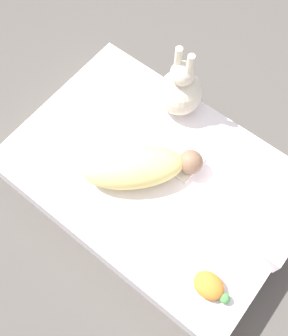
{
  "coord_description": "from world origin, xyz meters",
  "views": [
    {
      "loc": [
        0.42,
        -0.61,
        1.85
      ],
      "look_at": [
        -0.03,
        -0.04,
        0.25
      ],
      "focal_mm": 42.0,
      "sensor_mm": 36.0,
      "label": 1
    }
  ],
  "objects_px": {
    "pillow": "(253,214)",
    "bunny_plush": "(180,90)",
    "swaddled_baby": "(138,167)",
    "turtle_plush": "(210,286)"
  },
  "relations": [
    {
      "from": "pillow",
      "to": "bunny_plush",
      "type": "bearing_deg",
      "value": 155.32
    },
    {
      "from": "pillow",
      "to": "bunny_plush",
      "type": "distance_m",
      "value": 0.66
    },
    {
      "from": "swaddled_baby",
      "to": "pillow",
      "type": "xyz_separation_m",
      "value": [
        0.51,
        0.14,
        -0.03
      ]
    },
    {
      "from": "pillow",
      "to": "turtle_plush",
      "type": "relative_size",
      "value": 2.4
    },
    {
      "from": "pillow",
      "to": "bunny_plush",
      "type": "xyz_separation_m",
      "value": [
        -0.59,
        0.27,
        0.08
      ]
    },
    {
      "from": "swaddled_baby",
      "to": "bunny_plush",
      "type": "relative_size",
      "value": 1.21
    },
    {
      "from": "pillow",
      "to": "turtle_plush",
      "type": "bearing_deg",
      "value": -85.94
    },
    {
      "from": "swaddled_baby",
      "to": "bunny_plush",
      "type": "distance_m",
      "value": 0.42
    },
    {
      "from": "pillow",
      "to": "turtle_plush",
      "type": "height_order",
      "value": "pillow"
    },
    {
      "from": "swaddled_baby",
      "to": "pillow",
      "type": "relative_size",
      "value": 1.18
    }
  ]
}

